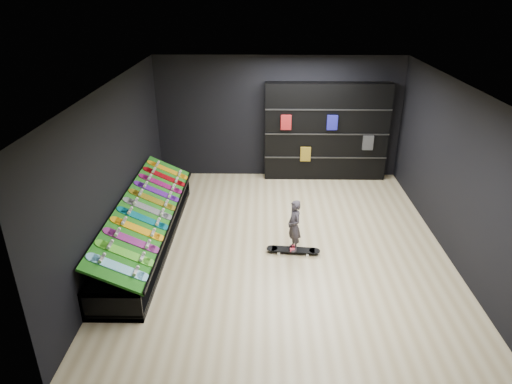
{
  "coord_description": "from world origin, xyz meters",
  "views": [
    {
      "loc": [
        -0.37,
        -7.47,
        4.53
      ],
      "look_at": [
        -0.5,
        0.2,
        1.0
      ],
      "focal_mm": 32.0,
      "sensor_mm": 36.0,
      "label": 1
    }
  ],
  "objects_px": {
    "display_rack": "(147,232)",
    "floor_skateboard": "(293,251)",
    "back_shelving": "(326,132)",
    "child": "(294,235)"
  },
  "relations": [
    {
      "from": "display_rack",
      "to": "floor_skateboard",
      "type": "xyz_separation_m",
      "value": [
        2.74,
        -0.31,
        -0.21
      ]
    },
    {
      "from": "floor_skateboard",
      "to": "display_rack",
      "type": "bearing_deg",
      "value": 178.79
    },
    {
      "from": "floor_skateboard",
      "to": "back_shelving",
      "type": "bearing_deg",
      "value": 80.29
    },
    {
      "from": "floor_skateboard",
      "to": "child",
      "type": "distance_m",
      "value": 0.34
    },
    {
      "from": "display_rack",
      "to": "floor_skateboard",
      "type": "relative_size",
      "value": 4.59
    },
    {
      "from": "back_shelving",
      "to": "floor_skateboard",
      "type": "distance_m",
      "value": 3.93
    },
    {
      "from": "display_rack",
      "to": "floor_skateboard",
      "type": "distance_m",
      "value": 2.77
    },
    {
      "from": "display_rack",
      "to": "back_shelving",
      "type": "bearing_deg",
      "value": 41.78
    },
    {
      "from": "display_rack",
      "to": "floor_skateboard",
      "type": "bearing_deg",
      "value": -6.51
    },
    {
      "from": "floor_skateboard",
      "to": "child",
      "type": "relative_size",
      "value": 1.67
    }
  ]
}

